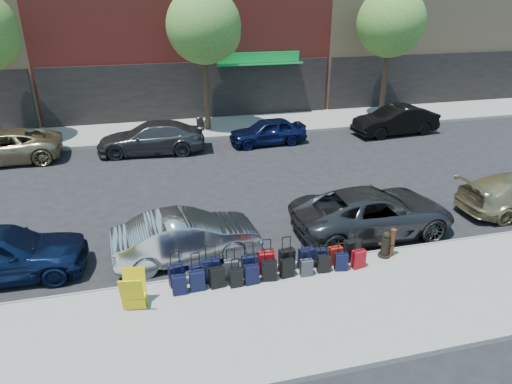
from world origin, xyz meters
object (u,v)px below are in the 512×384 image
object	(u,v)px
fire_hydrant	(385,245)
tree_right	(393,24)
car_near_2	(373,212)
car_far_3	(395,120)
car_near_0	(0,253)
suitcase_front_5	(267,262)
car_far_2	(268,131)
bollard	(392,242)
display_rack	(134,291)
car_far_1	(151,138)
tree_center	(207,28)
car_far_0	(0,147)
car_near_1	(187,237)

from	to	relation	value
fire_hydrant	tree_right	bearing A→B (deg)	76.68
car_near_2	car_far_3	distance (m)	11.53
tree_right	car_near_0	distance (m)	22.55
suitcase_front_5	car_far_3	size ratio (longest dim) A/B	0.22
car_near_2	car_far_3	xyz separation A→B (m)	(6.30, 9.66, 0.03)
car_far_2	car_near_0	bearing A→B (deg)	-50.03
suitcase_front_5	bollard	xyz separation A→B (m)	(3.74, -0.05, 0.13)
display_rack	car_far_3	size ratio (longest dim) A/B	0.21
display_rack	car_far_1	size ratio (longest dim) A/B	0.19
fire_hydrant	car_far_2	distance (m)	11.34
tree_right	suitcase_front_5	bearing A→B (deg)	-128.13
car_far_3	car_far_1	bearing A→B (deg)	-94.69
tree_right	bollard	bearing A→B (deg)	-117.50
car_far_2	fire_hydrant	bearing A→B (deg)	-1.36
tree_right	suitcase_front_5	xyz separation A→B (m)	(-11.19, -14.26, -4.94)
fire_hydrant	display_rack	world-z (taller)	display_rack
suitcase_front_5	car_far_1	distance (m)	11.69
tree_center	car_near_2	xyz separation A→B (m)	(3.29, -12.64, -4.68)
car_near_2	tree_center	bearing A→B (deg)	12.83
fire_hydrant	car_near_2	distance (m)	1.72
car_near_0	car_far_2	size ratio (longest dim) A/B	1.16
car_near_2	car_far_0	size ratio (longest dim) A/B	1.00
car_far_0	car_far_1	bearing A→B (deg)	85.33
car_near_0	car_far_2	world-z (taller)	car_near_0
bollard	car_far_3	bearing A→B (deg)	60.00
suitcase_front_5	car_far_3	bearing A→B (deg)	53.57
car_near_2	car_far_2	bearing A→B (deg)	3.17
display_rack	tree_center	bearing A→B (deg)	83.93
bollard	car_far_2	world-z (taller)	car_far_2
car_far_0	car_far_3	distance (m)	19.56
car_near_1	car_near_0	bearing A→B (deg)	81.57
tree_center	car_far_3	xyz separation A→B (m)	(9.59, -2.98, -4.65)
tree_center	car_far_2	distance (m)	6.11
car_near_1	car_far_2	xyz separation A→B (m)	(5.14, 9.77, -0.04)
car_near_1	car_near_2	xyz separation A→B (m)	(5.98, 0.09, 0.03)
tree_right	car_near_1	xyz separation A→B (m)	(-13.19, -12.73, -4.71)
car_near_2	car_far_0	distance (m)	16.64
fire_hydrant	bollard	bearing A→B (deg)	8.31
display_rack	car_far_0	bearing A→B (deg)	124.67
car_near_0	car_near_2	bearing A→B (deg)	-89.21
display_rack	car_near_0	xyz separation A→B (m)	(-3.48, 2.43, 0.13)
tree_center	car_near_1	xyz separation A→B (m)	(-2.69, -12.73, -4.71)
display_rack	car_near_2	xyz separation A→B (m)	(7.49, 2.30, 0.10)
car_far_1	car_far_3	size ratio (longest dim) A/B	1.11
display_rack	car_far_3	world-z (taller)	car_far_3
tree_center	car_far_0	bearing A→B (deg)	-165.46
suitcase_front_5	car_near_2	world-z (taller)	car_near_2
tree_center	car_far_2	size ratio (longest dim) A/B	1.87
fire_hydrant	car_far_2	size ratio (longest dim) A/B	0.21
car_far_0	suitcase_front_5	bearing A→B (deg)	36.26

